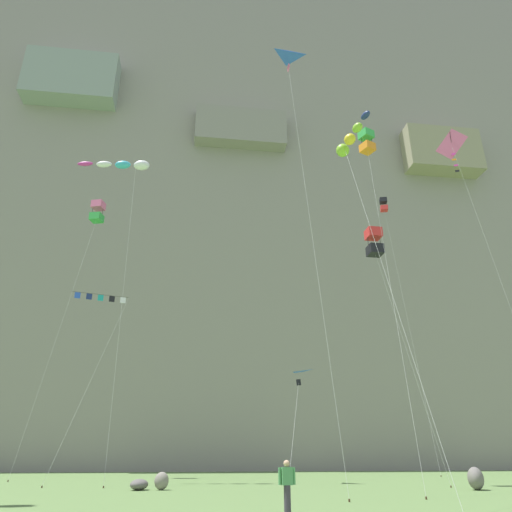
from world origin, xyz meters
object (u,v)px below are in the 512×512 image
(kite_windsock_front_field, at_px, (349,141))
(kite_box_near_cliff, at_px, (367,142))
(boulder_near_cliff_base, at_px, (162,481))
(boulder_foreground_right, at_px, (476,478))
(boulder_foreground_left, at_px, (139,485))
(kite_box_mid_center, at_px, (97,212))
(kite_delta_mid_right, at_px, (293,381))
(kite_diamond_upper_right, at_px, (453,148))
(kite_box_mid_left, at_px, (384,205))
(spectator_watching_right, at_px, (287,485))
(kite_windsock_far_left, at_px, (124,165))
(kite_banner_upper_mid, at_px, (99,307))
(kite_box_upper_left, at_px, (374,242))
(kite_delta_high_left, at_px, (287,77))

(kite_windsock_front_field, bearing_deg, kite_box_near_cliff, 59.63)
(boulder_near_cliff_base, bearing_deg, boulder_foreground_right, -7.33)
(boulder_foreground_left, height_order, kite_box_mid_center, kite_box_mid_center)
(kite_delta_mid_right, bearing_deg, kite_diamond_upper_right, -11.15)
(boulder_foreground_right, height_order, kite_box_mid_left, kite_box_mid_left)
(boulder_near_cliff_base, relative_size, kite_box_mid_left, 0.04)
(kite_box_mid_center, bearing_deg, boulder_near_cliff_base, -58.29)
(spectator_watching_right, height_order, kite_windsock_far_left, kite_windsock_far_left)
(boulder_foreground_left, xyz_separation_m, kite_delta_mid_right, (9.58, 4.54, 6.27))
(boulder_foreground_right, height_order, kite_windsock_front_field, kite_windsock_front_field)
(kite_diamond_upper_right, height_order, kite_banner_upper_mid, kite_diamond_upper_right)
(kite_box_upper_left, height_order, kite_windsock_far_left, kite_windsock_far_left)
(spectator_watching_right, relative_size, kite_box_mid_center, 0.06)
(kite_delta_high_left, bearing_deg, kite_banner_upper_mid, 149.31)
(kite_diamond_upper_right, xyz_separation_m, kite_box_mid_left, (0.90, 16.76, 3.77))
(kite_diamond_upper_right, distance_m, kite_delta_high_left, 15.82)
(spectator_watching_right, bearing_deg, kite_windsock_far_left, 118.59)
(kite_diamond_upper_right, xyz_separation_m, kite_delta_mid_right, (-13.66, 2.69, -18.88))
(kite_diamond_upper_right, height_order, kite_windsock_far_left, kite_diamond_upper_right)
(spectator_watching_right, distance_m, kite_diamond_upper_right, 33.17)
(kite_delta_high_left, bearing_deg, kite_box_mid_center, 132.83)
(kite_banner_upper_mid, bearing_deg, kite_windsock_far_left, 81.06)
(kite_windsock_front_field, bearing_deg, kite_box_mid_center, 129.01)
(kite_delta_high_left, relative_size, kite_box_upper_left, 1.61)
(kite_box_upper_left, distance_m, kite_box_mid_center, 27.23)
(kite_windsock_front_field, xyz_separation_m, kite_box_mid_left, (13.66, 26.80, 11.53))
(kite_diamond_upper_right, xyz_separation_m, kite_delta_high_left, (-15.00, -4.83, 1.38))
(kite_delta_mid_right, xyz_separation_m, kite_box_upper_left, (5.66, -3.25, 9.55))
(kite_banner_upper_mid, bearing_deg, kite_box_upper_left, -9.18)
(kite_box_mid_left, relative_size, kite_box_mid_center, 1.21)
(kite_windsock_front_field, bearing_deg, kite_banner_upper_mid, 139.39)
(boulder_near_cliff_base, distance_m, kite_box_near_cliff, 25.57)
(spectator_watching_right, relative_size, kite_windsock_far_left, 0.07)
(boulder_near_cliff_base, xyz_separation_m, kite_box_upper_left, (14.06, 1.36, 15.65))
(boulder_near_cliff_base, distance_m, boulder_foreground_left, 1.20)
(boulder_foreground_left, bearing_deg, kite_box_near_cliff, -8.01)
(kite_box_mid_center, bearing_deg, kite_box_mid_left, 8.18)
(kite_diamond_upper_right, bearing_deg, kite_box_upper_left, -175.98)
(kite_box_mid_left, relative_size, kite_windsock_far_left, 1.22)
(kite_box_upper_left, bearing_deg, kite_windsock_far_left, 166.29)
(boulder_foreground_left, xyz_separation_m, kite_banner_upper_mid, (-4.25, 4.44, 11.05))
(kite_box_upper_left, bearing_deg, spectator_watching_right, -125.18)
(kite_delta_mid_right, xyz_separation_m, kite_banner_upper_mid, (-13.84, -0.10, 4.78))
(spectator_watching_right, distance_m, kite_banner_upper_mid, 21.99)
(spectator_watching_right, bearing_deg, boulder_near_cliff_base, 111.19)
(kite_box_upper_left, bearing_deg, kite_windsock_front_field, -116.70)
(kite_box_upper_left, xyz_separation_m, kite_windsock_far_left, (-19.26, 4.70, 8.09))
(boulder_near_cliff_base, bearing_deg, kite_box_mid_center, 121.71)
(boulder_foreground_left, xyz_separation_m, kite_box_upper_left, (15.25, 1.29, 15.82))
(kite_box_near_cliff, distance_m, kite_box_mid_center, 26.99)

